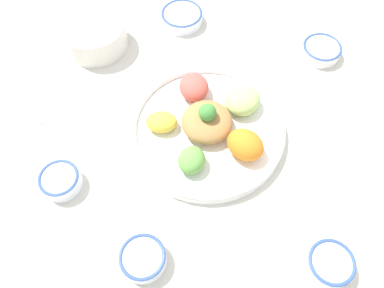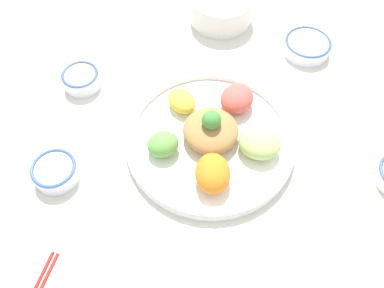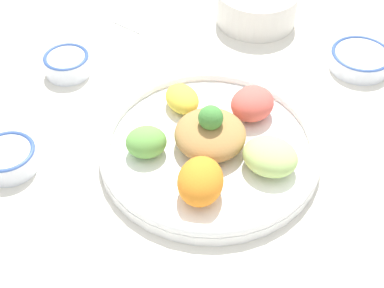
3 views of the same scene
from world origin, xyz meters
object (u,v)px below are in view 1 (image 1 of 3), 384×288
sauce_bowl_dark (330,264)px  side_serving_bowl (94,34)px  sauce_bowl_red (182,17)px  salad_platter (208,126)px  sauce_bowl_far (321,50)px  rice_bowl_blue (60,181)px  rice_bowl_plain (143,258)px  serving_spoon_main (54,116)px

sauce_bowl_dark → side_serving_bowl: 0.80m
sauce_bowl_red → side_serving_bowl: side_serving_bowl is taller
salad_platter → sauce_bowl_far: 0.40m
rice_bowl_blue → sauce_bowl_dark: sauce_bowl_dark is taller
sauce_bowl_red → side_serving_bowl: 0.25m
rice_bowl_plain → sauce_bowl_far: (0.52, 0.48, -0.00)m
salad_platter → sauce_bowl_far: salad_platter is taller
side_serving_bowl → salad_platter: bearing=-51.8°
sauce_bowl_red → sauce_bowl_dark: size_ratio=1.29×
rice_bowl_blue → sauce_bowl_dark: bearing=-26.3°
sauce_bowl_far → side_serving_bowl: (-0.60, 0.13, 0.02)m
salad_platter → sauce_bowl_red: size_ratio=3.14×
side_serving_bowl → serving_spoon_main: side_serving_bowl is taller
sauce_bowl_red → rice_bowl_plain: rice_bowl_plain is taller
sauce_bowl_red → sauce_bowl_far: 0.40m
salad_platter → sauce_bowl_dark: (0.18, -0.35, -0.00)m
sauce_bowl_red → sauce_bowl_dark: sauce_bowl_dark is taller
sauce_bowl_far → serving_spoon_main: 0.72m
rice_bowl_plain → serving_spoon_main: bearing=116.6°
sauce_bowl_far → rice_bowl_plain: bearing=-137.3°
rice_bowl_blue → side_serving_bowl: size_ratio=0.51×
rice_bowl_blue → salad_platter: bearing=14.7°
salad_platter → rice_bowl_plain: 0.33m
salad_platter → sauce_bowl_dark: 0.39m
sauce_bowl_far → salad_platter: bearing=-150.0°
side_serving_bowl → sauce_bowl_dark: bearing=-57.1°
salad_platter → serving_spoon_main: (-0.37, 0.10, -0.02)m
sauce_bowl_red → sauce_bowl_dark: bearing=-75.4°
sauce_bowl_far → side_serving_bowl: size_ratio=0.61×
sauce_bowl_red → sauce_bowl_far: (0.36, -0.18, -0.00)m
sauce_bowl_far → serving_spoon_main: bearing=-171.9°
sauce_bowl_dark → salad_platter: bearing=117.3°
sauce_bowl_red → rice_bowl_blue: (-0.33, -0.47, 0.00)m
salad_platter → side_serving_bowl: 0.42m
rice_bowl_blue → sauce_bowl_dark: size_ratio=0.97×
rice_bowl_blue → sauce_bowl_dark: 0.58m
sauce_bowl_far → serving_spoon_main: size_ratio=0.81×
salad_platter → rice_bowl_blue: (-0.34, -0.09, -0.00)m
salad_platter → side_serving_bowl: salad_platter is taller
rice_bowl_blue → rice_bowl_plain: (0.16, -0.19, -0.00)m
rice_bowl_blue → side_serving_bowl: side_serving_bowl is taller
rice_bowl_blue → serving_spoon_main: 0.19m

